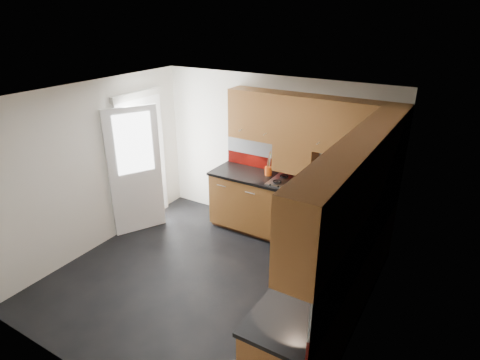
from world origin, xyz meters
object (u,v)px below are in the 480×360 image
Objects in this scene: utensil_pot at (269,170)px; toaster at (384,195)px; food_processor at (340,237)px; gas_hob at (290,182)px.

toaster is at bearing -0.87° from utensil_pot.
utensil_pot is 1.42× the size of toaster.
utensil_pot reaches higher than food_processor.
utensil_pot reaches higher than toaster.
toaster reaches higher than gas_hob.
utensil_pot is 2.12m from food_processor.
toaster is 1.42m from food_processor.
toaster is 0.83× the size of food_processor.
food_processor is at bearing -42.47° from utensil_pot.
utensil_pot is at bearing 137.53° from food_processor.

